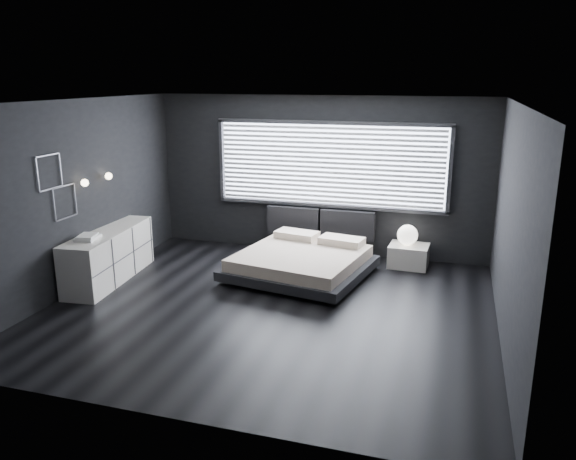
% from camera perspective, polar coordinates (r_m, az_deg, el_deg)
% --- Properties ---
extents(room, '(6.04, 6.00, 2.80)m').
position_cam_1_polar(room, '(7.44, -1.90, 2.05)').
color(room, black).
rests_on(room, ground).
extents(window, '(4.14, 0.09, 1.52)m').
position_cam_1_polar(window, '(9.90, 4.24, 6.60)').
color(window, white).
rests_on(window, ground).
extents(headboard, '(1.96, 0.16, 0.52)m').
position_cam_1_polar(headboard, '(10.09, 3.28, 0.74)').
color(headboard, black).
rests_on(headboard, ground).
extents(sconce_near, '(0.18, 0.11, 0.11)m').
position_cam_1_polar(sconce_near, '(8.79, -19.97, 4.53)').
color(sconce_near, silver).
rests_on(sconce_near, ground).
extents(sconce_far, '(0.18, 0.11, 0.11)m').
position_cam_1_polar(sconce_far, '(9.26, -17.78, 5.24)').
color(sconce_far, silver).
rests_on(sconce_far, ground).
extents(wall_art_upper, '(0.01, 0.48, 0.48)m').
position_cam_1_polar(wall_art_upper, '(8.34, -23.07, 5.44)').
color(wall_art_upper, '#47474C').
rests_on(wall_art_upper, ground).
extents(wall_art_lower, '(0.01, 0.48, 0.48)m').
position_cam_1_polar(wall_art_lower, '(8.61, -21.70, 2.66)').
color(wall_art_lower, '#47474C').
rests_on(wall_art_lower, ground).
extents(bed, '(2.33, 2.26, 0.53)m').
position_cam_1_polar(bed, '(9.00, 1.37, -3.22)').
color(bed, black).
rests_on(bed, ground).
extents(nightstand, '(0.67, 0.56, 0.38)m').
position_cam_1_polar(nightstand, '(9.68, 12.15, -2.57)').
color(nightstand, white).
rests_on(nightstand, ground).
extents(orb_lamp, '(0.34, 0.34, 0.34)m').
position_cam_1_polar(orb_lamp, '(9.60, 12.04, -0.49)').
color(orb_lamp, white).
rests_on(orb_lamp, nightstand).
extents(dresser, '(0.76, 2.05, 0.80)m').
position_cam_1_polar(dresser, '(9.23, -17.71, -2.47)').
color(dresser, white).
rests_on(dresser, ground).
extents(book_stack, '(0.33, 0.40, 0.07)m').
position_cam_1_polar(book_stack, '(8.73, -19.69, -0.69)').
color(book_stack, white).
rests_on(book_stack, dresser).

